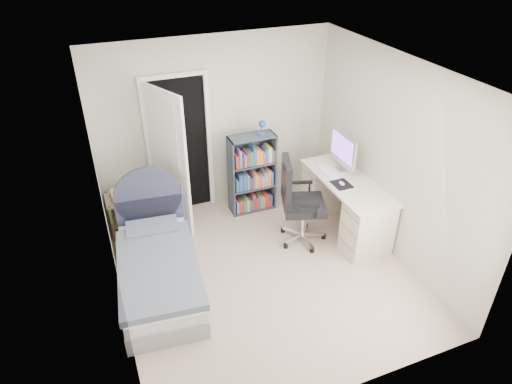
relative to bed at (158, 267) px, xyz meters
name	(u,v)px	position (x,y,z in m)	size (l,w,h in m)	color
room_shell	(265,185)	(1.24, -0.27, 0.99)	(3.50, 3.70, 2.60)	tan
door	(172,155)	(0.54, 1.27, 0.78)	(0.92, 0.77, 2.06)	black
bed	(158,267)	(0.00, 0.00, 0.00)	(1.06, 1.94, 1.14)	gray
nightstand	(122,205)	(-0.22, 1.26, 0.16)	(0.44, 0.44, 0.63)	tan
floor_lamp	(175,190)	(0.50, 1.18, 0.28)	(0.19, 0.19, 1.32)	silver
bookcase	(252,176)	(1.63, 1.12, 0.30)	(0.66, 0.28, 1.41)	#39424E
desk	(345,202)	(2.63, 0.19, 0.16)	(0.63, 1.57, 1.29)	beige
office_chair	(297,198)	(1.88, 0.18, 0.41)	(0.68, 0.69, 1.21)	silver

